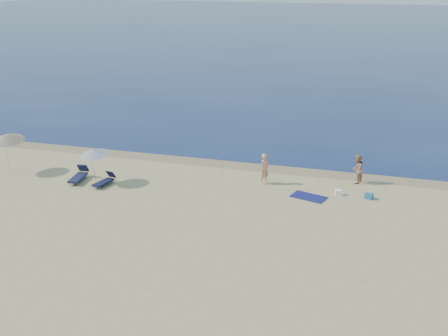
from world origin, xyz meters
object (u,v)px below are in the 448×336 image
at_px(blue_cooler, 369,196).
at_px(umbrella_near, 94,152).
at_px(person_right, 357,169).
at_px(person_left, 265,169).

bearing_deg(blue_cooler, umbrella_near, -151.41).
bearing_deg(blue_cooler, person_right, 131.46).
height_order(person_right, umbrella_near, umbrella_near).
relative_size(person_right, blue_cooler, 4.06).
bearing_deg(person_right, blue_cooler, 39.25).
height_order(person_left, umbrella_near, umbrella_near).
bearing_deg(person_left, person_right, -40.86).
relative_size(blue_cooler, umbrella_near, 0.19).
relative_size(person_left, umbrella_near, 0.82).
bearing_deg(person_right, person_left, -54.14).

